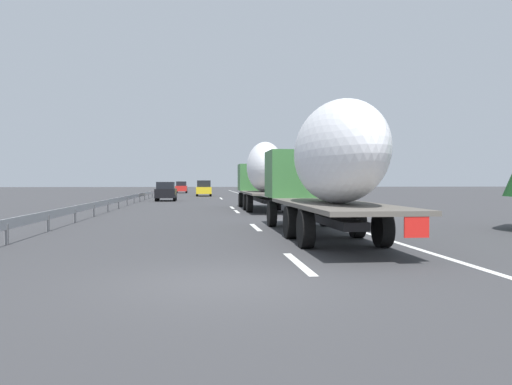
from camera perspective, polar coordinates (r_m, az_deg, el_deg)
ground_plane at (r=49.43m, az=-5.65°, el=-0.93°), size 260.00×260.00×0.00m
lane_stripe_0 at (r=11.74m, az=4.72°, el=-7.80°), size 3.20×0.20×0.01m
lane_stripe_1 at (r=20.79m, az=-0.05°, el=-3.86°), size 3.20×0.20×0.01m
lane_stripe_2 at (r=31.69m, az=-2.14°, el=-2.11°), size 3.20×0.20×0.01m
lane_stripe_3 at (r=36.53m, az=-2.67°, el=-1.67°), size 3.20×0.20×0.01m
lane_stripe_4 at (r=55.08m, az=-3.82°, el=-0.70°), size 3.20×0.20×0.01m
lane_stripe_5 at (r=57.95m, az=-3.93°, el=-0.61°), size 3.20×0.20×0.01m
edge_line_right at (r=54.74m, az=0.08°, el=-0.71°), size 110.00×0.20×0.01m
truck_lead at (r=33.61m, az=0.71°, el=2.19°), size 12.14×2.55×4.33m
truck_trailing at (r=16.65m, az=7.75°, el=3.16°), size 12.51×2.55×4.21m
car_black_suv at (r=49.79m, az=-9.91°, el=0.13°), size 4.04×1.89×1.81m
car_yellow_coupe at (r=65.73m, az=-5.79°, el=0.46°), size 4.79×1.92×1.99m
car_red_compact at (r=84.15m, az=-8.23°, el=0.59°), size 4.64×1.81×1.86m
road_sign at (r=50.96m, az=1.89°, el=1.61°), size 0.10×0.90×3.17m
tree_0 at (r=83.81m, az=2.35°, el=2.51°), size 3.17×3.17×6.19m
tree_1 at (r=94.24m, az=1.20°, el=2.13°), size 3.67×3.67×5.31m
tree_3 at (r=90.71m, az=1.10°, el=2.86°), size 3.90×3.90×7.23m
guardrail_median at (r=52.71m, az=-12.21°, el=-0.19°), size 94.00×0.10×0.76m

